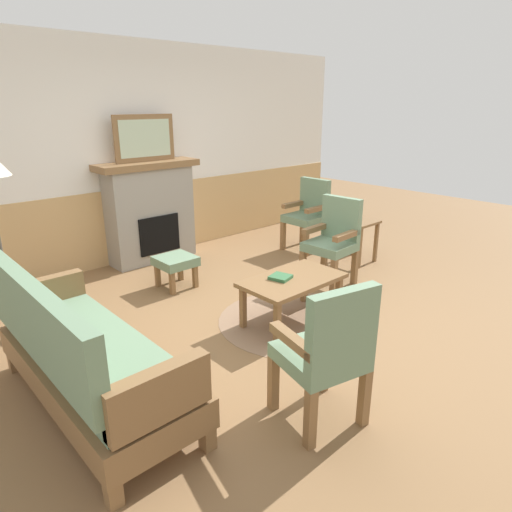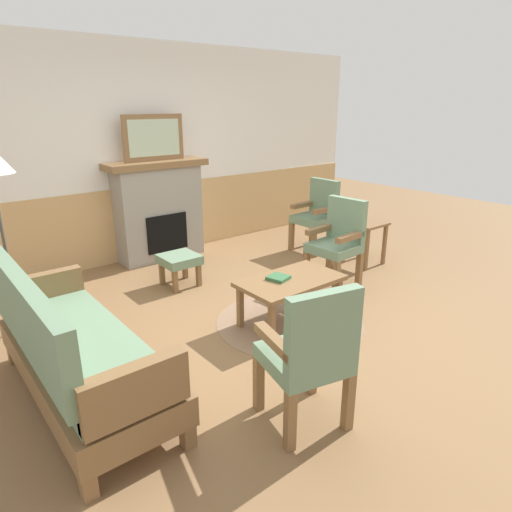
% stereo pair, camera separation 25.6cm
% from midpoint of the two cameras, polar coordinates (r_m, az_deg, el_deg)
% --- Properties ---
extents(ground_plane, '(14.00, 14.00, 0.00)m').
position_cam_midpoint_polar(ground_plane, '(4.35, 4.64, -8.06)').
color(ground_plane, olive).
extents(wall_back, '(7.20, 0.14, 2.70)m').
position_cam_midpoint_polar(wall_back, '(6.05, -12.60, 12.27)').
color(wall_back, white).
rests_on(wall_back, ground_plane).
extents(fireplace, '(1.30, 0.44, 1.28)m').
position_cam_midpoint_polar(fireplace, '(5.94, -11.05, 5.80)').
color(fireplace, gray).
rests_on(fireplace, ground_plane).
extents(framed_picture, '(0.80, 0.04, 0.56)m').
position_cam_midpoint_polar(framed_picture, '(5.81, -11.63, 14.54)').
color(framed_picture, brown).
rests_on(framed_picture, fireplace).
extents(couch, '(0.70, 1.80, 0.98)m').
position_cam_midpoint_polar(couch, '(3.25, -19.93, -11.30)').
color(couch, brown).
rests_on(couch, ground_plane).
extents(coffee_table, '(0.96, 0.56, 0.44)m').
position_cam_midpoint_polar(coffee_table, '(4.15, 6.20, -3.62)').
color(coffee_table, brown).
rests_on(coffee_table, ground_plane).
extents(round_rug, '(1.40, 1.40, 0.01)m').
position_cam_midpoint_polar(round_rug, '(4.31, 6.02, -8.32)').
color(round_rug, '#896B51').
rests_on(round_rug, ground_plane).
extents(book_on_table, '(0.21, 0.22, 0.03)m').
position_cam_midpoint_polar(book_on_table, '(4.10, 4.66, -2.79)').
color(book_on_table, '#33663D').
rests_on(book_on_table, coffee_table).
extents(footstool, '(0.40, 0.40, 0.36)m').
position_cam_midpoint_polar(footstool, '(5.06, -8.30, -0.71)').
color(footstool, brown).
rests_on(footstool, ground_plane).
extents(armchair_near_fireplace, '(0.51, 0.51, 0.98)m').
position_cam_midpoint_polar(armchair_near_fireplace, '(5.07, 11.88, 2.14)').
color(armchair_near_fireplace, brown).
rests_on(armchair_near_fireplace, ground_plane).
extents(armchair_by_window_left, '(0.49, 0.49, 0.98)m').
position_cam_midpoint_polar(armchair_by_window_left, '(6.26, 9.00, 5.52)').
color(armchair_by_window_left, brown).
rests_on(armchair_by_window_left, ground_plane).
extents(armchair_front_left, '(0.58, 0.58, 0.98)m').
position_cam_midpoint_polar(armchair_front_left, '(2.82, 9.55, -11.92)').
color(armchair_front_left, brown).
rests_on(armchair_front_left, ground_plane).
extents(side_table, '(0.44, 0.44, 0.55)m').
position_cam_midpoint_polar(side_table, '(5.85, 14.95, 3.10)').
color(side_table, brown).
rests_on(side_table, ground_plane).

